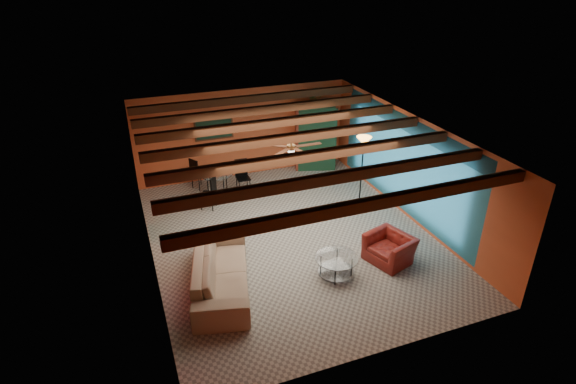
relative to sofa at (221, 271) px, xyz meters
name	(u,v)px	position (x,y,z in m)	size (l,w,h in m)	color
room	(289,145)	(2.02, 1.37, 1.96)	(6.52, 8.01, 2.71)	gray
sofa	(221,271)	(0.00, 0.00, 0.00)	(2.75, 1.07, 0.80)	#957860
armchair	(389,248)	(3.74, -0.41, -0.09)	(0.97, 0.85, 0.63)	maroon
coffee_table	(336,266)	(2.38, -0.50, -0.17)	(0.92, 0.92, 0.47)	silver
dining_table	(217,180)	(0.87, 4.10, 0.08)	(1.85, 1.85, 0.96)	silver
armoire	(314,138)	(4.22, 4.96, 0.61)	(1.15, 0.56, 2.01)	maroon
floor_lamp	(362,171)	(4.43, 2.22, 0.58)	(0.40, 0.40, 1.97)	black
ceiling_fan	(291,147)	(2.02, 1.26, 1.96)	(1.50, 1.50, 0.44)	#472614
painting	(214,127)	(1.12, 5.22, 1.25)	(1.05, 0.03, 0.65)	black
potted_plant	(315,99)	(4.22, 4.96, 1.85)	(0.42, 0.36, 0.46)	#26661E
vase	(215,161)	(0.87, 4.10, 0.66)	(0.18, 0.18, 0.19)	orange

